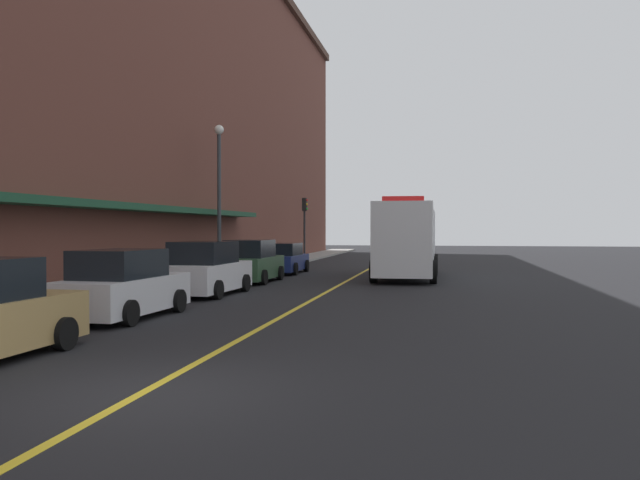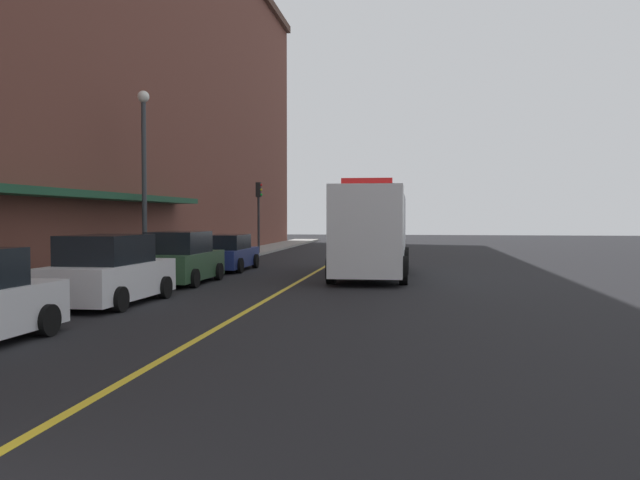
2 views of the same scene
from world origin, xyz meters
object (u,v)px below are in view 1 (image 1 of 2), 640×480
object	(u,v)px
parked_car_1	(123,286)
box_truck	(407,240)
parked_car_2	(206,270)
parking_meter_0	(176,263)
parked_car_3	(251,263)
parked_car_4	(284,259)
parking_meter_2	(185,262)
parking_meter_1	(199,260)
street_lamp_left	(219,184)
traffic_light_near	(305,217)

from	to	relation	value
parked_car_1	box_truck	distance (m)	16.91
parked_car_2	box_truck	size ratio (longest dim) A/B	0.48
box_truck	parking_meter_0	distance (m)	11.90
parked_car_1	parked_car_3	world-z (taller)	parked_car_3
box_truck	parking_meter_0	bearing A→B (deg)	-41.58
parked_car_4	parking_meter_2	distance (m)	9.95
parked_car_3	box_truck	size ratio (longest dim) A/B	0.46
parked_car_2	parking_meter_1	world-z (taller)	parked_car_2
parked_car_2	parked_car_3	bearing A→B (deg)	1.74
parked_car_2	street_lamp_left	xyz separation A→B (m)	(-1.95, 6.99, 3.53)
parked_car_1	traffic_light_near	bearing A→B (deg)	4.53
parked_car_2	street_lamp_left	world-z (taller)	street_lamp_left
parked_car_3	street_lamp_left	bearing A→B (deg)	53.48
parking_meter_0	traffic_light_near	bearing A→B (deg)	89.84
traffic_light_near	parked_car_4	bearing A→B (deg)	-83.41
traffic_light_near	box_truck	bearing A→B (deg)	-59.54
traffic_light_near	street_lamp_left	bearing A→B (deg)	-92.40
box_truck	parking_meter_2	distance (m)	11.32
parking_meter_1	street_lamp_left	distance (m)	5.30
parking_meter_2	box_truck	bearing A→B (deg)	45.89
box_truck	street_lamp_left	xyz separation A→B (m)	(-8.47, -2.54, 2.64)
box_truck	parking_meter_2	xyz separation A→B (m)	(-7.87, -8.11, -0.70)
parked_car_3	parking_meter_2	bearing A→B (deg)	162.11
parked_car_4	parked_car_1	bearing A→B (deg)	179.77
parked_car_1	parking_meter_0	size ratio (longest dim) A/B	3.34
parking_meter_0	parking_meter_1	world-z (taller)	same
box_truck	parking_meter_1	bearing A→B (deg)	-50.07
parked_car_2	parked_car_4	bearing A→B (deg)	1.55
parking_meter_0	parking_meter_1	size ratio (longest dim) A/B	1.00
parked_car_1	street_lamp_left	size ratio (longest dim) A/B	0.64
parked_car_4	parking_meter_0	distance (m)	10.73
parking_meter_1	traffic_light_near	size ratio (longest dim) A/B	0.31
parking_meter_0	traffic_light_near	xyz separation A→B (m)	(0.06, 22.18, 2.10)
parked_car_1	parked_car_2	size ratio (longest dim) A/B	0.98
parked_car_1	traffic_light_near	world-z (taller)	traffic_light_near
parking_meter_2	parked_car_4	bearing A→B (deg)	81.94
parked_car_2	parking_meter_1	bearing A→B (deg)	26.71
parked_car_1	parking_meter_2	xyz separation A→B (m)	(-1.35, 7.46, 0.23)
parked_car_1	parked_car_4	xyz separation A→B (m)	(0.04, 17.31, -0.09)
parked_car_4	street_lamp_left	distance (m)	5.96
parked_car_3	box_truck	xyz separation A→B (m)	(6.51, 4.01, 0.91)
parked_car_4	parking_meter_1	bearing A→B (deg)	170.42
parked_car_4	parking_meter_0	size ratio (longest dim) A/B	3.35
parked_car_1	box_truck	world-z (taller)	box_truck
street_lamp_left	traffic_light_near	bearing A→B (deg)	87.60
parked_car_4	parking_meter_0	bearing A→B (deg)	172.44
parked_car_2	parking_meter_2	bearing A→B (deg)	45.59
box_truck	traffic_light_near	world-z (taller)	traffic_light_near
parked_car_4	street_lamp_left	world-z (taller)	street_lamp_left
parking_meter_0	parking_meter_1	bearing A→B (deg)	90.00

